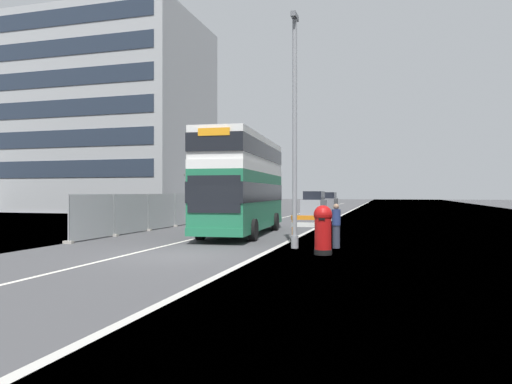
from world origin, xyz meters
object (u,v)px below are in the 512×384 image
object	(u,v)px
roadworks_barrier	(307,225)
car_oncoming_near	(314,205)
double_decker_bus	(243,183)
car_receding_mid	(328,203)
lamppost_foreground	(295,137)
pedestrian_at_kerb	(336,226)
red_pillar_postbox	(323,227)

from	to	relation	value
roadworks_barrier	car_oncoming_near	bearing A→B (deg)	97.90
double_decker_bus	roadworks_barrier	world-z (taller)	double_decker_bus
car_receding_mid	car_oncoming_near	bearing A→B (deg)	-90.22
lamppost_foreground	car_oncoming_near	distance (m)	25.03
lamppost_foreground	roadworks_barrier	xyz separation A→B (m)	(-0.01, 3.01, -3.64)
lamppost_foreground	car_oncoming_near	bearing A→B (deg)	96.97
car_oncoming_near	car_receding_mid	world-z (taller)	car_oncoming_near
lamppost_foreground	roadworks_barrier	bearing A→B (deg)	90.28
double_decker_bus	roadworks_barrier	distance (m)	4.78
double_decker_bus	lamppost_foreground	size ratio (longest dim) A/B	1.16
pedestrian_at_kerb	roadworks_barrier	bearing A→B (deg)	121.68
lamppost_foreground	car_receding_mid	world-z (taller)	lamppost_foreground
red_pillar_postbox	car_oncoming_near	bearing A→B (deg)	99.38
double_decker_bus	car_receding_mid	bearing A→B (deg)	88.46
double_decker_bus	pedestrian_at_kerb	world-z (taller)	double_decker_bus
car_receding_mid	roadworks_barrier	bearing A→B (deg)	-84.63
car_oncoming_near	pedestrian_at_kerb	world-z (taller)	car_oncoming_near
double_decker_bus	car_receding_mid	size ratio (longest dim) A/B	2.43
car_oncoming_near	roadworks_barrier	bearing A→B (deg)	-82.10
red_pillar_postbox	car_receding_mid	xyz separation A→B (m)	(-4.28, 36.04, 0.10)
double_decker_bus	lamppost_foreground	world-z (taller)	lamppost_foreground
double_decker_bus	roadworks_barrier	xyz separation A→B (m)	(3.75, -2.23, -1.96)
double_decker_bus	red_pillar_postbox	bearing A→B (deg)	-53.19
red_pillar_postbox	roadworks_barrier	size ratio (longest dim) A/B	1.18
double_decker_bus	car_oncoming_near	distance (m)	19.47
double_decker_bus	roadworks_barrier	size ratio (longest dim) A/B	7.20
double_decker_bus	red_pillar_postbox	distance (m)	8.63
red_pillar_postbox	car_receding_mid	bearing A→B (deg)	96.77
car_oncoming_near	double_decker_bus	bearing A→B (deg)	-92.21
lamppost_foreground	pedestrian_at_kerb	size ratio (longest dim) A/B	5.27
lamppost_foreground	red_pillar_postbox	size ratio (longest dim) A/B	5.29
car_oncoming_near	pedestrian_at_kerb	size ratio (longest dim) A/B	2.63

